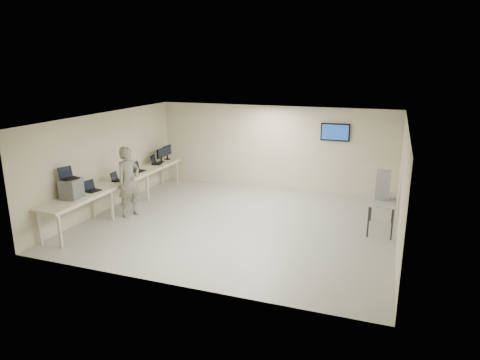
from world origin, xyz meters
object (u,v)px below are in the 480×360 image
(soldier, at_px, (129,182))
(side_table, at_px, (382,201))
(workbench, at_px, (121,181))
(equipment_box, at_px, (71,189))

(soldier, relative_size, side_table, 1.40)
(workbench, relative_size, side_table, 4.29)
(workbench, relative_size, soldier, 3.06)
(equipment_box, bearing_deg, side_table, 14.17)
(equipment_box, xyz_separation_m, side_table, (7.25, 2.77, -0.38))
(workbench, height_order, soldier, soldier)
(side_table, bearing_deg, equipment_box, -159.06)
(equipment_box, height_order, soldier, soldier)
(soldier, bearing_deg, equipment_box, 175.60)
(workbench, xyz_separation_m, soldier, (0.56, -0.43, 0.16))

